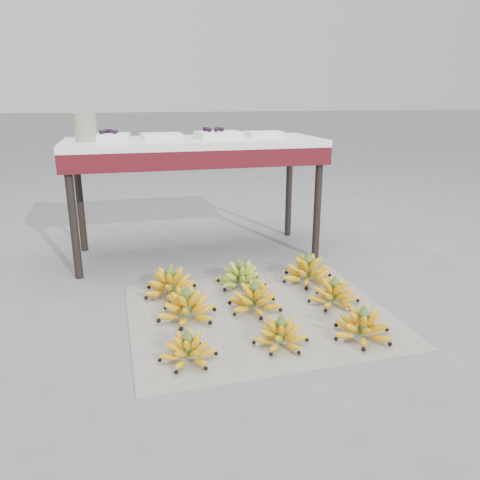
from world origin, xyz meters
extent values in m
plane|color=slate|center=(0.00, 0.00, 0.00)|extent=(60.00, 60.00, 0.00)
cube|color=silver|center=(0.05, -0.07, 0.00)|extent=(1.27, 1.07, 0.01)
ellipsoid|color=#E8A909|center=(-0.35, -0.40, 0.04)|extent=(0.27, 0.27, 0.07)
ellipsoid|color=#E8A909|center=(-0.35, -0.40, 0.07)|extent=(0.19, 0.19, 0.05)
ellipsoid|color=#E8A909|center=(-0.35, -0.40, 0.10)|extent=(0.13, 0.13, 0.04)
cylinder|color=#485F25|center=(-0.35, -0.40, 0.07)|extent=(0.04, 0.04, 0.09)
cone|color=#485F25|center=(-0.35, -0.40, 0.13)|extent=(0.04, 0.04, 0.03)
ellipsoid|color=#E8A909|center=(0.05, -0.38, 0.04)|extent=(0.29, 0.29, 0.07)
ellipsoid|color=#E8A909|center=(0.05, -0.38, 0.07)|extent=(0.20, 0.20, 0.05)
ellipsoid|color=#E8A909|center=(0.05, -0.38, 0.10)|extent=(0.13, 0.13, 0.04)
cylinder|color=#485F25|center=(0.05, -0.38, 0.07)|extent=(0.04, 0.04, 0.10)
cone|color=#485F25|center=(0.05, -0.38, 0.13)|extent=(0.05, 0.05, 0.03)
ellipsoid|color=#E8A909|center=(0.42, -0.41, 0.05)|extent=(0.30, 0.30, 0.08)
ellipsoid|color=#E8A909|center=(0.42, -0.41, 0.08)|extent=(0.21, 0.21, 0.06)
ellipsoid|color=#E8A909|center=(0.42, -0.41, 0.11)|extent=(0.14, 0.14, 0.05)
cylinder|color=#485F25|center=(0.42, -0.41, 0.08)|extent=(0.04, 0.04, 0.11)
cone|color=#485F25|center=(0.42, -0.41, 0.15)|extent=(0.05, 0.05, 0.04)
ellipsoid|color=#E8A909|center=(-0.30, -0.04, 0.05)|extent=(0.35, 0.35, 0.08)
ellipsoid|color=#E8A909|center=(-0.30, -0.04, 0.09)|extent=(0.24, 0.24, 0.06)
ellipsoid|color=#E8A909|center=(-0.30, -0.04, 0.12)|extent=(0.16, 0.16, 0.05)
cylinder|color=#485F25|center=(-0.30, -0.04, 0.09)|extent=(0.05, 0.05, 0.12)
cone|color=#485F25|center=(-0.30, -0.04, 0.16)|extent=(0.06, 0.06, 0.04)
ellipsoid|color=#E8A909|center=(0.04, -0.02, 0.05)|extent=(0.35, 0.35, 0.08)
ellipsoid|color=#E8A909|center=(0.04, -0.02, 0.08)|extent=(0.25, 0.25, 0.06)
ellipsoid|color=#E8A909|center=(0.04, -0.02, 0.11)|extent=(0.16, 0.16, 0.05)
cylinder|color=#485F25|center=(0.04, -0.02, 0.08)|extent=(0.04, 0.04, 0.11)
cone|color=#485F25|center=(0.04, -0.02, 0.15)|extent=(0.05, 0.05, 0.04)
ellipsoid|color=#E8A909|center=(0.45, -0.06, 0.04)|extent=(0.33, 0.33, 0.08)
ellipsoid|color=#E8A909|center=(0.45, -0.06, 0.08)|extent=(0.23, 0.23, 0.06)
ellipsoid|color=#E8A909|center=(0.45, -0.06, 0.11)|extent=(0.15, 0.15, 0.05)
cylinder|color=#485F25|center=(0.45, -0.06, 0.08)|extent=(0.04, 0.04, 0.10)
cone|color=#485F25|center=(0.45, -0.06, 0.14)|extent=(0.05, 0.05, 0.04)
ellipsoid|color=#E8A909|center=(-0.35, 0.26, 0.05)|extent=(0.31, 0.31, 0.09)
ellipsoid|color=#E8A909|center=(-0.35, 0.26, 0.09)|extent=(0.22, 0.22, 0.06)
ellipsoid|color=#E8A909|center=(-0.35, 0.26, 0.12)|extent=(0.14, 0.14, 0.05)
cylinder|color=#485F25|center=(-0.35, 0.26, 0.09)|extent=(0.05, 0.05, 0.12)
cone|color=#485F25|center=(-0.35, 0.26, 0.16)|extent=(0.06, 0.06, 0.04)
ellipsoid|color=#9CB736|center=(0.05, 0.29, 0.05)|extent=(0.30, 0.30, 0.08)
ellipsoid|color=#9CB736|center=(0.05, 0.29, 0.08)|extent=(0.21, 0.21, 0.06)
ellipsoid|color=#9CB736|center=(0.05, 0.29, 0.11)|extent=(0.14, 0.14, 0.05)
cylinder|color=#485F25|center=(0.05, 0.29, 0.08)|extent=(0.04, 0.04, 0.11)
cone|color=#485F25|center=(0.05, 0.29, 0.15)|extent=(0.05, 0.05, 0.04)
ellipsoid|color=#E8A909|center=(0.43, 0.26, 0.05)|extent=(0.39, 0.39, 0.09)
ellipsoid|color=#E8A909|center=(0.43, 0.26, 0.09)|extent=(0.27, 0.27, 0.07)
ellipsoid|color=#E8A909|center=(0.43, 0.26, 0.13)|extent=(0.18, 0.18, 0.06)
cylinder|color=#485F25|center=(0.43, 0.26, 0.09)|extent=(0.05, 0.05, 0.12)
cone|color=#485F25|center=(0.43, 0.26, 0.17)|extent=(0.06, 0.06, 0.04)
cylinder|color=black|center=(-0.84, 0.66, 0.36)|extent=(0.05, 0.05, 0.73)
cylinder|color=black|center=(0.65, 0.66, 0.36)|extent=(0.05, 0.05, 0.73)
cylinder|color=black|center=(-0.84, 1.20, 0.36)|extent=(0.05, 0.05, 0.73)
cylinder|color=black|center=(0.65, 1.20, 0.36)|extent=(0.05, 0.05, 0.73)
cube|color=#540F19|center=(-0.10, 0.93, 0.67)|extent=(1.60, 0.64, 0.11)
cube|color=white|center=(-0.10, 0.93, 0.75)|extent=(1.60, 0.64, 0.04)
cube|color=silver|center=(-0.62, 0.96, 0.79)|extent=(0.27, 0.21, 0.04)
sphere|color=black|center=(-0.62, 1.01, 0.82)|extent=(0.02, 0.02, 0.02)
sphere|color=black|center=(-0.58, 0.90, 0.82)|extent=(0.02, 0.02, 0.02)
sphere|color=black|center=(-0.61, 0.98, 0.82)|extent=(0.02, 0.02, 0.02)
sphere|color=black|center=(-0.66, 0.92, 0.82)|extent=(0.02, 0.02, 0.02)
sphere|color=black|center=(-0.65, 0.92, 0.82)|extent=(0.02, 0.02, 0.02)
sphere|color=black|center=(-0.64, 0.97, 0.82)|extent=(0.02, 0.02, 0.02)
sphere|color=black|center=(-0.64, 0.99, 0.82)|extent=(0.02, 0.02, 0.02)
sphere|color=black|center=(-0.60, 1.00, 0.82)|extent=(0.02, 0.02, 0.02)
sphere|color=black|center=(-0.63, 0.99, 0.82)|extent=(0.02, 0.02, 0.02)
sphere|color=black|center=(-0.57, 0.93, 0.82)|extent=(0.02, 0.02, 0.02)
sphere|color=black|center=(-0.66, 0.92, 0.82)|extent=(0.02, 0.02, 0.02)
cube|color=silver|center=(-0.30, 0.93, 0.79)|extent=(0.25, 0.19, 0.04)
cube|color=silver|center=(0.06, 0.91, 0.79)|extent=(0.30, 0.24, 0.04)
sphere|color=black|center=(0.08, 0.89, 0.83)|extent=(0.03, 0.03, 0.03)
sphere|color=black|center=(0.00, 0.88, 0.83)|extent=(0.03, 0.03, 0.03)
sphere|color=black|center=(0.07, 0.87, 0.83)|extent=(0.03, 0.03, 0.03)
sphere|color=black|center=(0.03, 0.85, 0.83)|extent=(0.03, 0.03, 0.03)
sphere|color=black|center=(-0.01, 0.87, 0.83)|extent=(0.03, 0.03, 0.03)
sphere|color=black|center=(0.07, 0.97, 0.83)|extent=(0.03, 0.03, 0.03)
sphere|color=black|center=(-0.01, 0.96, 0.83)|extent=(0.03, 0.03, 0.03)
sphere|color=black|center=(0.05, 0.95, 0.83)|extent=(0.03, 0.03, 0.03)
sphere|color=black|center=(-0.02, 0.96, 0.83)|extent=(0.03, 0.03, 0.03)
sphere|color=black|center=(-0.01, 0.95, 0.83)|extent=(0.03, 0.03, 0.03)
cube|color=silver|center=(0.37, 0.93, 0.79)|extent=(0.23, 0.17, 0.04)
cylinder|color=beige|center=(-0.74, 0.91, 0.85)|extent=(0.14, 0.14, 0.16)
camera|label=1|loc=(-0.56, -2.06, 1.03)|focal=35.00mm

